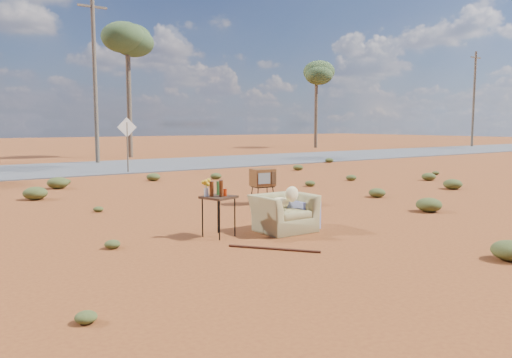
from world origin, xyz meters
TOP-DOWN VIEW (x-y plane):
  - ground at (0.00, 0.00)m, footprint 140.00×140.00m
  - highway at (0.00, 15.00)m, footprint 140.00×7.00m
  - armchair at (-0.01, -0.08)m, footprint 1.20×0.76m
  - tv_unit at (1.37, 2.61)m, footprint 0.58×0.50m
  - side_table at (-1.33, 0.20)m, footprint 0.61×0.61m
  - rusty_bar at (-1.06, -1.09)m, footprint 0.94×1.15m
  - road_sign at (1.50, 12.00)m, footprint 0.78×0.06m
  - eucalyptus_center at (5.00, 21.00)m, footprint 3.20×3.20m
  - eucalyptus_right at (22.00, 24.00)m, footprint 3.20×3.20m
  - utility_pole_center at (2.00, 17.50)m, footprint 1.40×0.20m
  - utility_pole_east at (34.00, 17.50)m, footprint 1.40×0.20m
  - scrub_patch at (-0.82, 4.41)m, footprint 17.49×8.07m

SIDE VIEW (x-z plane):
  - ground at x=0.00m, z-range 0.00..0.00m
  - rusty_bar at x=-1.06m, z-range 0.00..0.04m
  - highway at x=0.00m, z-range 0.00..0.04m
  - scrub_patch at x=-0.82m, z-range -0.03..0.30m
  - armchair at x=-0.01m, z-range -0.03..0.86m
  - tv_unit at x=1.37m, z-range 0.21..1.06m
  - side_table at x=-1.33m, z-range 0.23..1.22m
  - road_sign at x=1.50m, z-range 0.41..2.60m
  - utility_pole_center at x=2.00m, z-range 0.15..8.15m
  - utility_pole_east at x=34.00m, z-range 0.15..8.15m
  - eucalyptus_right at x=22.00m, z-range 2.39..9.49m
  - eucalyptus_center at x=5.00m, z-range 2.63..10.23m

